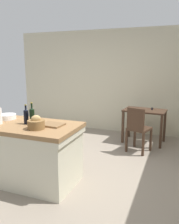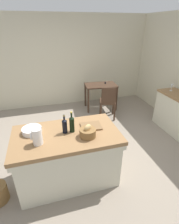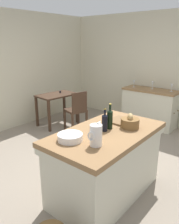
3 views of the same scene
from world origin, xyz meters
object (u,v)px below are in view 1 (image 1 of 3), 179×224
(cutting_board, at_px, (52,125))
(wine_bottle_amber, at_px, (26,116))
(bread_basket, at_px, (36,124))
(wine_bottle_dark, at_px, (32,116))
(wash_bowl, at_px, (7,117))
(wooden_chair, at_px, (138,128))
(island_table, at_px, (28,150))
(writing_desk, at_px, (144,115))

(cutting_board, bearing_deg, wine_bottle_amber, -173.52)
(bread_basket, relative_size, wine_bottle_dark, 0.72)
(wash_bowl, bearing_deg, wine_bottle_dark, -13.24)
(bread_basket, xyz_separation_m, wine_bottle_dark, (-0.19, 0.18, 0.06))
(wooden_chair, bearing_deg, island_table, -127.77)
(cutting_board, xyz_separation_m, wine_bottle_amber, (-0.41, -0.05, 0.10))
(wash_bowl, height_order, wine_bottle_amber, wine_bottle_amber)
(cutting_board, distance_m, wine_bottle_amber, 0.42)
(island_table, xyz_separation_m, cutting_board, (0.40, 0.07, 0.42))
(writing_desk, bearing_deg, wooden_chair, -92.54)
(wash_bowl, bearing_deg, wooden_chair, 41.02)
(wine_bottle_amber, bearing_deg, wine_bottle_dark, -0.80)
(island_table, height_order, cutting_board, cutting_board)
(writing_desk, relative_size, wine_bottle_dark, 2.91)
(bread_basket, bearing_deg, wine_bottle_amber, 148.00)
(island_table, height_order, bread_basket, bread_basket)
(island_table, height_order, wine_bottle_amber, wine_bottle_amber)
(writing_desk, xyz_separation_m, wooden_chair, (-0.03, -0.66, -0.12))
(bread_basket, distance_m, wine_bottle_amber, 0.35)
(cutting_board, relative_size, wine_bottle_amber, 1.08)
(wine_bottle_dark, bearing_deg, cutting_board, 8.98)
(wooden_chair, height_order, wash_bowl, wash_bowl)
(writing_desk, relative_size, wine_bottle_amber, 3.28)
(wine_bottle_dark, bearing_deg, wooden_chair, 53.85)
(wooden_chair, height_order, cutting_board, wooden_chair)
(island_table, distance_m, cutting_board, 0.58)
(bread_basket, xyz_separation_m, cutting_board, (0.12, 0.23, -0.06))
(cutting_board, height_order, wine_bottle_dark, wine_bottle_dark)
(wooden_chair, bearing_deg, wash_bowl, -138.98)
(writing_desk, relative_size, cutting_board, 3.05)
(bread_basket, bearing_deg, wash_bowl, 157.36)
(bread_basket, height_order, wine_bottle_dark, wine_bottle_dark)
(bread_basket, relative_size, wine_bottle_amber, 0.81)
(island_table, relative_size, wooden_chair, 1.69)
(writing_desk, bearing_deg, wine_bottle_dark, -118.36)
(island_table, height_order, wash_bowl, wash_bowl)
(wine_bottle_dark, bearing_deg, bread_basket, -44.11)
(wash_bowl, distance_m, wine_bottle_dark, 0.59)
(wine_bottle_dark, relative_size, wine_bottle_amber, 1.13)
(wooden_chair, xyz_separation_m, wash_bowl, (-1.83, -1.59, 0.42))
(wash_bowl, relative_size, wine_bottle_dark, 0.86)
(island_table, distance_m, wooden_chair, 2.22)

